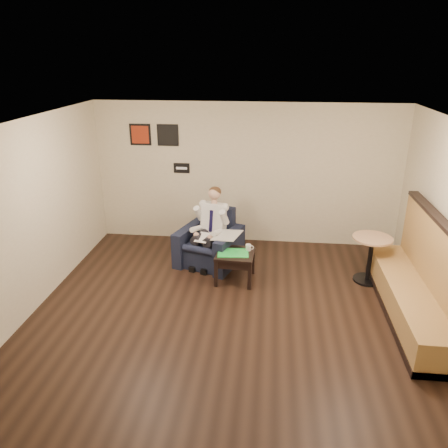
# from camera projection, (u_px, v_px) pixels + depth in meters

# --- Properties ---
(ground) EXTENTS (6.00, 6.00, 0.00)m
(ground) POSITION_uv_depth(u_px,v_px,m) (232.00, 321.00, 6.35)
(ground) COLOR black
(ground) RESTS_ON ground
(wall_back) EXTENTS (6.00, 0.02, 2.80)m
(wall_back) POSITION_uv_depth(u_px,v_px,m) (247.00, 175.00, 8.61)
(wall_back) COLOR beige
(wall_back) RESTS_ON ground
(wall_front) EXTENTS (6.00, 0.02, 2.80)m
(wall_front) POSITION_uv_depth(u_px,v_px,m) (193.00, 396.00, 3.07)
(wall_front) COLOR beige
(wall_front) RESTS_ON ground
(wall_left) EXTENTS (0.02, 6.00, 2.80)m
(wall_left) POSITION_uv_depth(u_px,v_px,m) (21.00, 224.00, 6.15)
(wall_left) COLOR beige
(wall_left) RESTS_ON ground
(ceiling) EXTENTS (6.00, 6.00, 0.02)m
(ceiling) POSITION_uv_depth(u_px,v_px,m) (233.00, 127.00, 5.33)
(ceiling) COLOR white
(ceiling) RESTS_ON wall_back
(seating_sign) EXTENTS (0.32, 0.02, 0.20)m
(seating_sign) POSITION_uv_depth(u_px,v_px,m) (182.00, 168.00, 8.70)
(seating_sign) COLOR black
(seating_sign) RESTS_ON wall_back
(art_print_left) EXTENTS (0.42, 0.03, 0.42)m
(art_print_left) POSITION_uv_depth(u_px,v_px,m) (140.00, 135.00, 8.54)
(art_print_left) COLOR #9E2C13
(art_print_left) RESTS_ON wall_back
(art_print_right) EXTENTS (0.42, 0.03, 0.42)m
(art_print_right) POSITION_uv_depth(u_px,v_px,m) (168.00, 135.00, 8.49)
(art_print_right) COLOR black
(art_print_right) RESTS_ON wall_back
(armchair) EXTENTS (1.28, 1.28, 0.98)m
(armchair) POSITION_uv_depth(u_px,v_px,m) (209.00, 238.00, 7.95)
(armchair) COLOR black
(armchair) RESTS_ON ground
(seated_man) EXTENTS (0.91, 1.11, 1.34)m
(seated_man) POSITION_uv_depth(u_px,v_px,m) (206.00, 232.00, 7.78)
(seated_man) COLOR silver
(seated_man) RESTS_ON armchair
(lap_papers) EXTENTS (0.30, 0.36, 0.01)m
(lap_papers) POSITION_uv_depth(u_px,v_px,m) (203.00, 237.00, 7.71)
(lap_papers) COLOR white
(lap_papers) RESTS_ON seated_man
(newspaper) EXTENTS (0.55, 0.63, 0.01)m
(newspaper) POSITION_uv_depth(u_px,v_px,m) (227.00, 235.00, 7.64)
(newspaper) COLOR silver
(newspaper) RESTS_ON armchair
(side_table) EXTENTS (0.66, 0.66, 0.51)m
(side_table) POSITION_uv_depth(u_px,v_px,m) (235.00, 266.00, 7.42)
(side_table) COLOR black
(side_table) RESTS_ON ground
(green_folder) EXTENTS (0.54, 0.41, 0.01)m
(green_folder) POSITION_uv_depth(u_px,v_px,m) (233.00, 253.00, 7.31)
(green_folder) COLOR green
(green_folder) RESTS_ON side_table
(coffee_mug) EXTENTS (0.10, 0.10, 0.11)m
(coffee_mug) POSITION_uv_depth(u_px,v_px,m) (248.00, 247.00, 7.40)
(coffee_mug) COLOR white
(coffee_mug) RESTS_ON side_table
(smartphone) EXTENTS (0.17, 0.11, 0.01)m
(smartphone) POSITION_uv_depth(u_px,v_px,m) (240.00, 248.00, 7.49)
(smartphone) COLOR black
(smartphone) RESTS_ON side_table
(banquette) EXTENTS (0.69, 2.87, 1.47)m
(banquette) POSITION_uv_depth(u_px,v_px,m) (415.00, 271.00, 6.25)
(banquette) COLOR olive
(banquette) RESTS_ON ground
(cafe_table) EXTENTS (0.71, 0.71, 0.81)m
(cafe_table) POSITION_uv_depth(u_px,v_px,m) (370.00, 259.00, 7.34)
(cafe_table) COLOR tan
(cafe_table) RESTS_ON ground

